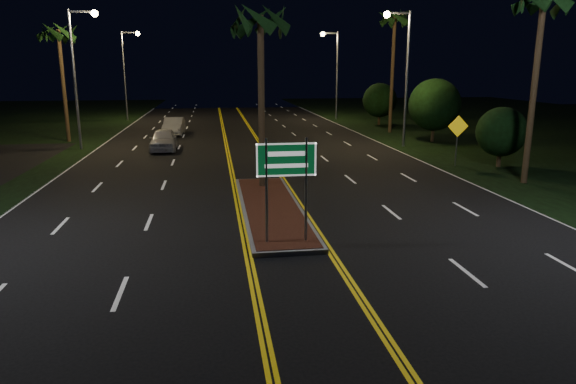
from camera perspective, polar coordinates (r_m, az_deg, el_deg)
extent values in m
plane|color=black|center=(13.34, 1.55, -9.99)|extent=(120.00, 120.00, 0.00)
cube|color=gray|center=(19.87, -1.89, -1.77)|extent=(2.25, 10.25, 0.15)
cube|color=#592819|center=(19.85, -1.89, -1.53)|extent=(2.00, 10.00, 0.02)
cylinder|color=gray|center=(15.35, -2.40, 0.06)|extent=(0.08, 0.08, 3.20)
cylinder|color=gray|center=(15.51, 2.01, 0.21)|extent=(0.08, 0.08, 3.20)
cube|color=#07471E|center=(15.22, -0.18, 3.62)|extent=(1.80, 0.04, 1.00)
cube|color=white|center=(15.20, -0.17, 3.60)|extent=(1.80, 0.01, 1.00)
cylinder|color=gray|center=(37.13, -22.61, 11.29)|extent=(0.18, 0.18, 9.00)
cube|color=gray|center=(37.10, -21.99, 18.10)|extent=(1.60, 0.12, 0.12)
sphere|color=#FFCE72|center=(36.93, -20.71, 18.07)|extent=(0.44, 0.44, 0.44)
cylinder|color=gray|center=(56.75, -17.72, 12.13)|extent=(0.18, 0.18, 9.00)
cube|color=gray|center=(56.73, -17.22, 16.58)|extent=(1.60, 0.12, 0.12)
sphere|color=#FFCE72|center=(56.62, -16.38, 16.54)|extent=(0.44, 0.44, 0.44)
cylinder|color=gray|center=(36.49, 13.05, 11.95)|extent=(0.18, 0.18, 9.00)
cube|color=gray|center=(36.37, 12.19, 18.86)|extent=(1.60, 0.12, 0.12)
sphere|color=#FFCE72|center=(36.10, 10.93, 18.79)|extent=(0.44, 0.44, 0.44)
cylinder|color=gray|center=(55.62, 5.47, 12.68)|extent=(0.18, 0.18, 9.00)
cube|color=gray|center=(55.54, 4.73, 17.19)|extent=(1.60, 0.12, 0.12)
sphere|color=#FFCE72|center=(55.36, 3.89, 17.11)|extent=(0.44, 0.44, 0.44)
cylinder|color=#382819|center=(22.70, -2.98, 9.57)|extent=(0.28, 0.28, 7.50)
cylinder|color=#382819|center=(41.46, -23.66, 10.64)|extent=(0.28, 0.28, 8.00)
cylinder|color=#382819|center=(26.47, 25.63, 9.94)|extent=(0.28, 0.28, 8.50)
cylinder|color=#382819|center=(44.61, 11.51, 12.59)|extent=(0.28, 0.28, 9.50)
cylinder|color=#382819|center=(30.76, 22.38, 3.43)|extent=(0.24, 0.24, 0.90)
sphere|color=black|center=(30.56, 22.63, 6.20)|extent=(2.70, 2.70, 2.70)
cylinder|color=#382819|center=(39.76, 15.77, 6.30)|extent=(0.24, 0.24, 1.26)
sphere|color=black|center=(39.57, 15.97, 9.31)|extent=(3.78, 3.78, 3.78)
cylinder|color=#382819|center=(50.84, 10.08, 7.98)|extent=(0.24, 0.24, 1.08)
sphere|color=black|center=(50.70, 10.16, 10.01)|extent=(3.24, 3.24, 3.24)
imported|color=#B6B7BD|center=(35.21, -13.69, 5.87)|extent=(2.25, 5.05, 1.67)
imported|color=#A8ABB2|center=(43.46, -12.57, 7.31)|extent=(2.31, 4.98, 1.63)
cylinder|color=gray|center=(30.14, 18.23, 5.07)|extent=(0.07, 0.07, 2.44)
cube|color=yellow|center=(30.00, 18.38, 6.95)|extent=(1.18, 0.05, 1.18)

